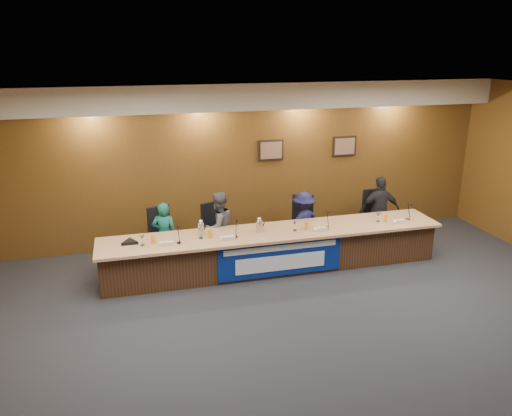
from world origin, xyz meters
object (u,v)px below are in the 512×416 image
Objects in this scene: dais_body at (274,251)px; panelist_b at (219,227)px; office_chair_d at (376,220)px; panelist_a at (165,235)px; carafe_left at (201,229)px; speakerphone at (130,242)px; panelist_c at (303,223)px; carafe_mid at (259,226)px; banner at (281,258)px; office_chair_b at (218,235)px; office_chair_c at (301,227)px; panelist_d at (380,211)px; office_chair_a at (165,240)px.

panelist_b is at bearing 146.54° from dais_body.
panelist_b is (-0.88, 0.58, 0.32)m from dais_body.
dais_body is at bearing -168.04° from office_chair_d.
panelist_a is 2.57× the size of office_chair_d.
carafe_left is 0.73× the size of speakerphone.
panelist_c is at bearing 37.16° from dais_body.
panelist_b is at bearing -19.31° from panelist_c.
carafe_mid is (-2.66, -0.73, 0.38)m from office_chair_d.
panelist_b is (-0.88, 1.00, 0.29)m from banner.
speakerphone is (-1.19, -0.05, -0.09)m from carafe_left.
office_chair_b is 1.66m from office_chair_c.
panelist_c is at bearing -65.62° from office_chair_c.
panelist_c is (2.64, 0.00, -0.01)m from panelist_a.
carafe_mid is at bearing -1.31° from speakerphone.
panelist_a is 3.85× the size of speakerphone.
panelist_c is 5.22× the size of carafe_left.
carafe_left reaches higher than speakerphone.
carafe_mid is at bearing -171.17° from dais_body.
panelist_d is 4.26m from office_chair_a.
dais_body is at bearing -0.16° from speakerphone.
carafe_left is at bearing -4.97° from panelist_c.
office_chair_b is 1.50× the size of speakerphone.
office_chair_c is at bearing 11.76° from speakerphone.
panelist_c reaches higher than dais_body.
panelist_d is (1.61, 0.00, 0.10)m from panelist_c.
dais_body is 2.73× the size of banner.
banner is 1.46m from carafe_left.
panelist_a is 4.26m from office_chair_d.
carafe_mid is at bearing -5.73° from carafe_left.
panelist_b is at bearing 177.69° from office_chair_d.
panelist_c is 2.54× the size of office_chair_d.
office_chair_b is at bearing 128.82° from banner.
panelist_c is 2.54× the size of office_chair_a.
panelist_c is (0.77, 1.00, 0.23)m from banner.
office_chair_c is at bearing -21.47° from office_chair_b.
banner reaches higher than dais_body.
panelist_c is at bearing 14.35° from carafe_left.
dais_body reaches higher than office_chair_c.
panelist_b reaches higher than carafe_mid.
carafe_mid is (-2.66, -0.63, 0.15)m from panelist_d.
speakerphone is (-2.20, 0.05, -0.08)m from carafe_mid.
panelist_b is at bearing 52.53° from carafe_left.
carafe_left is at bearing -66.03° from office_chair_a.
office_chair_a is 0.94m from carafe_left.
panelist_a reaches higher than office_chair_b.
dais_body is 0.58m from carafe_mid.
panelist_d is at bearing 160.69° from panelist_c.
office_chair_a is (-0.99, 0.10, -0.19)m from panelist_b.
panelist_c is 1.25m from carafe_mid.
panelist_b is 1.66m from panelist_c.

